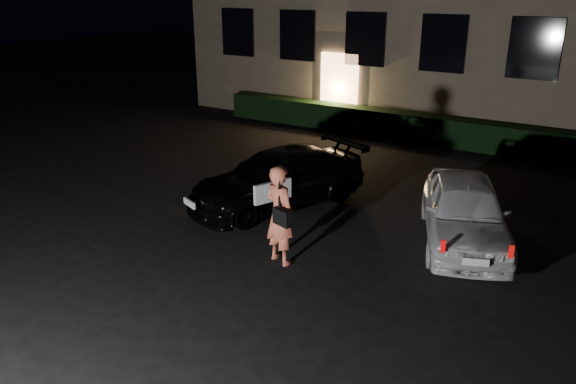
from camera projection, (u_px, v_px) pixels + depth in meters
The scene contains 5 objects.
ground at pixel (221, 284), 9.40m from camera, with size 80.00×80.00×0.00m, color black.
hedge at pixel (431, 129), 17.57m from camera, with size 15.00×0.70×0.85m, color black.
sedan at pixel (278, 179), 12.55m from camera, with size 3.17×4.58×1.23m.
hatch at pixel (465, 211), 10.72m from camera, with size 2.78×4.03×1.27m.
man at pixel (280, 215), 9.83m from camera, with size 0.76×0.62×1.82m.
Camera 1 is at (5.37, -6.39, 4.73)m, focal length 35.00 mm.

